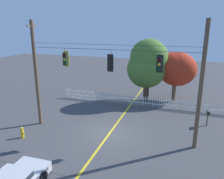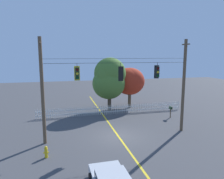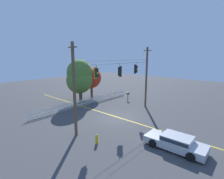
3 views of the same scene
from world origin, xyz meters
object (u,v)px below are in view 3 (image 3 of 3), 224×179
Objects in this scene: roadside_mailbox at (128,94)px; fire_hydrant at (97,139)px; traffic_signal_northbound_primary at (120,71)px; traffic_signal_westbound_side at (136,69)px; autumn_maple_mid at (79,75)px; traffic_signal_eastbound_side at (96,73)px; parked_car at (176,142)px; autumn_oak_far_east at (90,77)px; autumn_maple_near_fence at (79,80)px.

fire_hydrant is at bearing -153.62° from roadside_mailbox.
traffic_signal_westbound_side is (3.28, 0.02, 0.08)m from traffic_signal_northbound_primary.
autumn_maple_mid reaches higher than traffic_signal_westbound_side.
traffic_signal_westbound_side is at bearing 15.19° from fire_hydrant.
traffic_signal_eastbound_side reaches higher than parked_car.
traffic_signal_northbound_primary is at bearing -111.94° from autumn_oak_far_east.
autumn_oak_far_east is 6.37× the size of fire_hydrant.
traffic_signal_eastbound_side is at bearing -117.46° from autumn_maple_mid.
traffic_signal_eastbound_side is 0.92× the size of traffic_signal_northbound_primary.
parked_car is at bearing -102.06° from autumn_maple_mid.
autumn_oak_far_east is 16.04m from fire_hydrant.
fire_hydrant is (-2.44, -2.51, -5.10)m from traffic_signal_eastbound_side.
parked_car is at bearing -129.13° from roadside_mailbox.
traffic_signal_eastbound_side is 0.21× the size of autumn_maple_mid.
parked_car is (-3.37, -16.27, -2.99)m from autumn_maple_near_fence.
autumn_maple_near_fence is 4.71× the size of roadside_mailbox.
traffic_signal_eastbound_side is at bearing -180.00° from traffic_signal_westbound_side.
traffic_signal_northbound_primary is 8.82m from autumn_maple_near_fence.
autumn_maple_mid is (4.55, 8.76, -1.30)m from traffic_signal_eastbound_side.
roadside_mailbox is (3.66, 3.89, -4.45)m from traffic_signal_westbound_side.
autumn_maple_near_fence is at bearing -128.26° from autumn_maple_mid.
traffic_signal_eastbound_side is at bearing -117.19° from autumn_maple_near_fence.
roadside_mailbox is (10.46, 3.89, -4.46)m from traffic_signal_eastbound_side.
traffic_signal_westbound_side reaches higher than parked_car.
autumn_oak_far_east is at bearing 52.54° from traffic_signal_eastbound_side.
roadside_mailbox is (5.91, -4.88, -3.16)m from autumn_maple_mid.
roadside_mailbox is at bearing 29.38° from traffic_signal_northbound_primary.
autumn_oak_far_east is 7.03m from roadside_mailbox.
autumn_maple_mid reaches higher than autumn_oak_far_east.
autumn_oak_far_east is at bearing 20.73° from autumn_maple_near_fence.
traffic_signal_northbound_primary is 0.24× the size of autumn_maple_near_fence.
autumn_maple_mid is at bearing 83.33° from traffic_signal_northbound_primary.
traffic_signal_northbound_primary is at bearing 22.68° from fire_hydrant.
traffic_signal_northbound_primary reaches higher than fire_hydrant.
autumn_maple_mid reaches higher than fire_hydrant.
parked_car is at bearing -107.96° from traffic_signal_northbound_primary.
traffic_signal_westbound_side is 0.21× the size of autumn_maple_mid.
autumn_maple_near_fence is (4.40, 8.57, -1.92)m from traffic_signal_eastbound_side.
traffic_signal_northbound_primary is 9.08m from roadside_mailbox.
autumn_maple_mid is at bearing -161.66° from autumn_oak_far_east.
autumn_maple_near_fence is (0.87, 8.59, -1.82)m from traffic_signal_northbound_primary.
autumn_maple_near_fence is 8.07m from roadside_mailbox.
autumn_maple_mid reaches higher than parked_car.
autumn_maple_near_fence reaches higher than autumn_oak_far_east.
autumn_maple_mid is at bearing 104.41° from traffic_signal_westbound_side.
autumn_oak_far_east is 1.13× the size of parked_car.
traffic_signal_northbound_primary is 8.18m from fire_hydrant.
traffic_signal_westbound_side is 6.95m from roadside_mailbox.
autumn_oak_far_east is 4.06× the size of roadside_mailbox.
parked_car is at bearing -101.69° from autumn_maple_near_fence.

